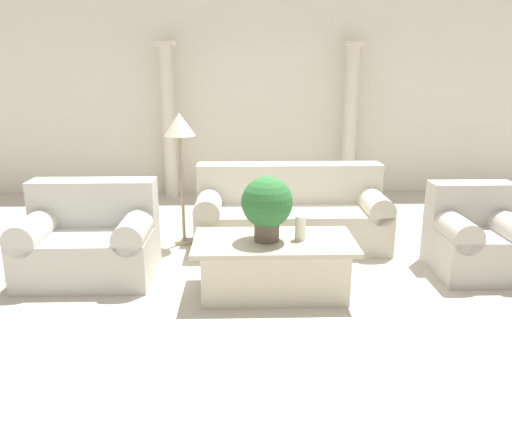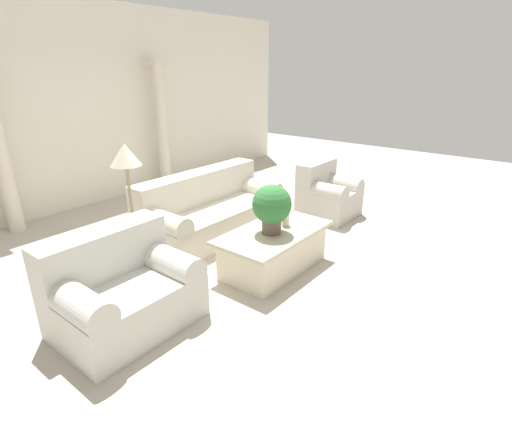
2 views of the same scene
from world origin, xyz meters
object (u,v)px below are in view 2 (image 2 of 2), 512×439
Objects in this scene: sofa_long at (211,211)px; coffee_table at (274,250)px; potted_plant at (272,206)px; floor_lamp at (126,163)px; armchair at (327,194)px; loveseat at (121,289)px.

coffee_table is at bearing -101.63° from sofa_long.
potted_plant reaches higher than sofa_long.
floor_lamp is 1.73× the size of armchair.
loveseat is 1.47m from floor_lamp.
floor_lamp is 3.16m from armchair.
loveseat is at bearing -157.13° from sofa_long.
armchair is (2.03, 0.42, -0.44)m from potted_plant.
armchair is (1.70, -0.86, 0.01)m from sofa_long.
loveseat reaches higher than coffee_table.
potted_plant reaches higher than armchair.
loveseat is 0.86× the size of coffee_table.
armchair is (3.67, -0.03, -0.00)m from loveseat.
sofa_long is at bearing -2.43° from floor_lamp.
potted_plant is (-0.33, -1.28, 0.45)m from sofa_long.
potted_plant is at bearing -104.26° from sofa_long.
sofa_long reaches higher than armchair.
sofa_long is 1.43× the size of floor_lamp.
sofa_long is 3.74× the size of potted_plant.
floor_lamp is (-1.20, 0.05, 0.89)m from sofa_long.
sofa_long is 1.74× the size of loveseat.
loveseat is 1.42× the size of armchair.
potted_plant is at bearing -15.28° from loveseat.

